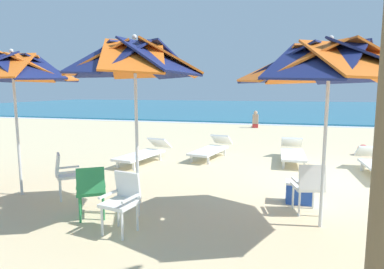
# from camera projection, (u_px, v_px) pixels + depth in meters

# --- Properties ---
(ground_plane) EXTENTS (80.00, 80.00, 0.00)m
(ground_plane) POSITION_uv_depth(u_px,v_px,m) (342.00, 185.00, 7.01)
(ground_plane) COLOR beige
(sea) EXTENTS (80.00, 36.00, 0.10)m
(sea) POSITION_uv_depth(u_px,v_px,m) (292.00, 107.00, 35.80)
(sea) COLOR teal
(sea) RESTS_ON ground
(surf_foam) EXTENTS (80.00, 0.70, 0.01)m
(surf_foam) POSITION_uv_depth(u_px,v_px,m) (304.00, 126.00, 18.32)
(surf_foam) COLOR white
(surf_foam) RESTS_ON ground
(beach_umbrella_0) EXTENTS (2.61, 2.61, 2.80)m
(beach_umbrella_0) POSITION_uv_depth(u_px,v_px,m) (329.00, 64.00, 4.53)
(beach_umbrella_0) COLOR silver
(beach_umbrella_0) RESTS_ON ground
(plastic_chair_0) EXTENTS (0.53, 0.56, 0.87)m
(plastic_chair_0) POSITION_uv_depth(u_px,v_px,m) (309.00, 185.00, 5.30)
(plastic_chair_0) COLOR white
(plastic_chair_0) RESTS_ON ground
(beach_umbrella_1) EXTENTS (2.20, 2.20, 2.89)m
(beach_umbrella_1) POSITION_uv_depth(u_px,v_px,m) (135.00, 61.00, 4.97)
(beach_umbrella_1) COLOR silver
(beach_umbrella_1) RESTS_ON ground
(plastic_chair_1) EXTENTS (0.51, 0.54, 0.87)m
(plastic_chair_1) POSITION_uv_depth(u_px,v_px,m) (122.00, 198.00, 4.65)
(plastic_chair_1) COLOR white
(plastic_chair_1) RESTS_ON ground
(plastic_chair_2) EXTENTS (0.61, 0.62, 0.87)m
(plastic_chair_2) POSITION_uv_depth(u_px,v_px,m) (91.00, 189.00, 5.10)
(plastic_chair_2) COLOR #2D8C4C
(plastic_chair_2) RESTS_ON ground
(beach_umbrella_2) EXTENTS (2.38, 2.38, 2.80)m
(beach_umbrella_2) POSITION_uv_depth(u_px,v_px,m) (13.00, 69.00, 6.00)
(beach_umbrella_2) COLOR silver
(beach_umbrella_2) RESTS_ON ground
(plastic_chair_3) EXTENTS (0.63, 0.63, 0.87)m
(plastic_chair_3) POSITION_uv_depth(u_px,v_px,m) (65.00, 173.00, 6.07)
(plastic_chair_3) COLOR white
(plastic_chair_3) RESTS_ON ground
(sun_lounger_0) EXTENTS (0.70, 2.17, 0.62)m
(sun_lounger_0) POSITION_uv_depth(u_px,v_px,m) (379.00, 164.00, 7.68)
(sun_lounger_0) COLOR white
(sun_lounger_0) RESTS_ON ground
(sun_lounger_1) EXTENTS (0.65, 2.15, 0.62)m
(sun_lounger_1) POSITION_uv_depth(u_px,v_px,m) (293.00, 152.00, 9.15)
(sun_lounger_1) COLOR white
(sun_lounger_1) RESTS_ON ground
(sun_lounger_2) EXTENTS (1.03, 2.23, 0.62)m
(sun_lounger_2) POSITION_uv_depth(u_px,v_px,m) (212.00, 148.00, 9.75)
(sun_lounger_2) COLOR white
(sun_lounger_2) RESTS_ON ground
(sun_lounger_3) EXTENTS (1.01, 2.22, 0.62)m
(sun_lounger_3) POSITION_uv_depth(u_px,v_px,m) (144.00, 153.00, 9.08)
(sun_lounger_3) COLOR white
(sun_lounger_3) RESTS_ON ground
(cooler_box) EXTENTS (0.50, 0.34, 0.40)m
(cooler_box) POSITION_uv_depth(u_px,v_px,m) (300.00, 192.00, 5.86)
(cooler_box) COLOR blue
(cooler_box) RESTS_ON ground
(beach_ball) EXTENTS (0.34, 0.34, 0.34)m
(beach_ball) POSITION_uv_depth(u_px,v_px,m) (363.00, 150.00, 10.11)
(beach_ball) COLOR red
(beach_ball) RESTS_ON ground
(beachgoer_seated) EXTENTS (0.30, 0.93, 0.92)m
(beachgoer_seated) POSITION_uv_depth(u_px,v_px,m) (256.00, 122.00, 17.49)
(beachgoer_seated) COLOR red
(beachgoer_seated) RESTS_ON ground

